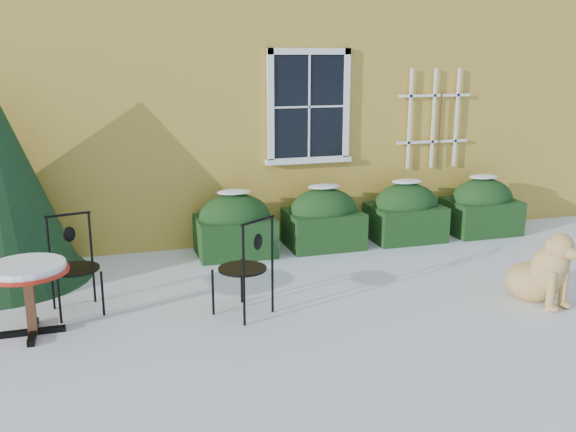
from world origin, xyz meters
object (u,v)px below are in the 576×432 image
object	(u,v)px
bistro_table	(27,276)
dog	(543,273)
patio_chair_near	(246,266)
patio_chair_far	(74,265)

from	to	relation	value
bistro_table	dog	xyz separation A→B (m)	(5.39, -0.73, -0.26)
bistro_table	patio_chair_near	xyz separation A→B (m)	(2.15, -0.12, -0.07)
patio_chair_far	patio_chair_near	bearing A→B (deg)	-31.35
patio_chair_far	dog	world-z (taller)	patio_chair_far
bistro_table	dog	world-z (taller)	dog
bistro_table	dog	bearing A→B (deg)	-7.70
patio_chair_near	patio_chair_far	distance (m)	1.84
dog	patio_chair_far	bearing A→B (deg)	153.59
patio_chair_near	dog	distance (m)	3.30
patio_chair_near	dog	world-z (taller)	patio_chair_near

